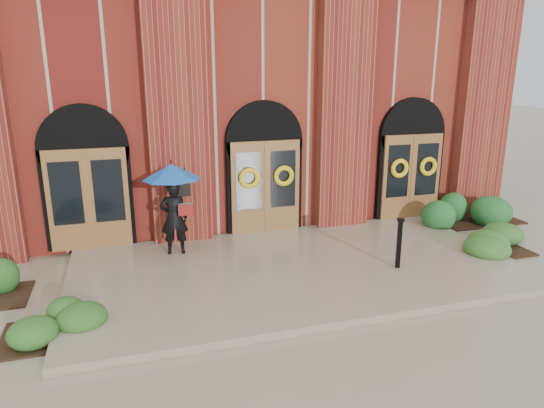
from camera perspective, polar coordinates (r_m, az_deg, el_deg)
name	(u,v)px	position (r m, az deg, el deg)	size (l,w,h in m)	color
ground	(299,274)	(11.09, 3.23, -8.20)	(90.00, 90.00, 0.00)	gray
landing	(297,268)	(11.19, 2.97, -7.56)	(10.00, 5.30, 0.15)	gray
church_building	(220,96)	(18.66, -6.16, 12.51)	(16.20, 12.53, 7.00)	maroon
man_with_umbrella	(173,192)	(11.63, -11.60, 1.43)	(1.55, 1.55, 2.20)	black
metal_post	(399,242)	(11.19, 14.72, -4.37)	(0.20, 0.20, 1.14)	black
hedge_wall_right	(463,209)	(15.67, 21.50, -0.51)	(3.26, 1.31, 0.84)	#1D5422
hedge_front_left	(43,325)	(9.44, -25.37, -12.74)	(1.28, 1.10, 0.45)	#28541C
hedge_front_right	(493,240)	(13.65, 24.57, -3.86)	(1.47, 1.26, 0.52)	#2E5C21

